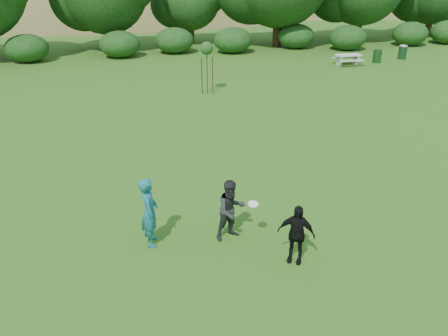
{
  "coord_description": "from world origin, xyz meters",
  "views": [
    {
      "loc": [
        -2.52,
        -8.75,
        6.91
      ],
      "look_at": [
        0.0,
        3.0,
        1.1
      ],
      "focal_mm": 35.0,
      "sensor_mm": 36.0,
      "label": 1
    }
  ],
  "objects_px": {
    "player_black": "(296,234)",
    "player_teal": "(149,212)",
    "player_grey": "(231,210)",
    "sapling": "(207,50)",
    "trash_can_near": "(377,56)",
    "trash_can_lidded": "(403,52)",
    "picnic_table": "(348,58)"
  },
  "relations": [
    {
      "from": "player_grey",
      "to": "trash_can_near",
      "type": "distance_m",
      "value": 24.62
    },
    {
      "from": "player_grey",
      "to": "trash_can_lidded",
      "type": "xyz_separation_m",
      "value": [
        17.84,
        20.06,
        -0.32
      ]
    },
    {
      "from": "player_black",
      "to": "picnic_table",
      "type": "bearing_deg",
      "value": 90.37
    },
    {
      "from": "player_black",
      "to": "trash_can_lidded",
      "type": "height_order",
      "value": "player_black"
    },
    {
      "from": "sapling",
      "to": "player_teal",
      "type": "bearing_deg",
      "value": -106.1
    },
    {
      "from": "trash_can_near",
      "to": "trash_can_lidded",
      "type": "relative_size",
      "value": 0.86
    },
    {
      "from": "player_black",
      "to": "trash_can_lidded",
      "type": "xyz_separation_m",
      "value": [
        16.51,
        21.39,
        -0.25
      ]
    },
    {
      "from": "player_grey",
      "to": "trash_can_near",
      "type": "height_order",
      "value": "player_grey"
    },
    {
      "from": "sapling",
      "to": "trash_can_lidded",
      "type": "distance_m",
      "value": 17.22
    },
    {
      "from": "player_teal",
      "to": "sapling",
      "type": "bearing_deg",
      "value": -14.83
    },
    {
      "from": "player_grey",
      "to": "picnic_table",
      "type": "relative_size",
      "value": 0.96
    },
    {
      "from": "player_teal",
      "to": "sapling",
      "type": "xyz_separation_m",
      "value": [
        3.98,
        13.79,
        1.45
      ]
    },
    {
      "from": "trash_can_near",
      "to": "sapling",
      "type": "distance_m",
      "value": 14.61
    },
    {
      "from": "player_black",
      "to": "trash_can_lidded",
      "type": "bearing_deg",
      "value": 82.29
    },
    {
      "from": "trash_can_near",
      "to": "trash_can_lidded",
      "type": "bearing_deg",
      "value": 17.17
    },
    {
      "from": "trash_can_lidded",
      "to": "player_black",
      "type": "bearing_deg",
      "value": -127.66
    },
    {
      "from": "trash_can_lidded",
      "to": "player_grey",
      "type": "bearing_deg",
      "value": -131.64
    },
    {
      "from": "player_teal",
      "to": "sapling",
      "type": "height_order",
      "value": "sapling"
    },
    {
      "from": "player_black",
      "to": "sapling",
      "type": "distance_m",
      "value": 15.39
    },
    {
      "from": "trash_can_near",
      "to": "picnic_table",
      "type": "xyz_separation_m",
      "value": [
        -2.48,
        -0.35,
        0.07
      ]
    },
    {
      "from": "player_grey",
      "to": "sapling",
      "type": "xyz_separation_m",
      "value": [
        1.84,
        13.97,
        1.56
      ]
    },
    {
      "from": "trash_can_lidded",
      "to": "player_teal",
      "type": "bearing_deg",
      "value": -135.13
    },
    {
      "from": "player_teal",
      "to": "trash_can_near",
      "type": "relative_size",
      "value": 2.15
    },
    {
      "from": "player_black",
      "to": "player_teal",
      "type": "bearing_deg",
      "value": -173.48
    },
    {
      "from": "player_teal",
      "to": "picnic_table",
      "type": "distance_m",
      "value": 23.99
    },
    {
      "from": "trash_can_near",
      "to": "trash_can_lidded",
      "type": "xyz_separation_m",
      "value": [
        2.53,
        0.78,
        0.09
      ]
    },
    {
      "from": "player_grey",
      "to": "trash_can_lidded",
      "type": "distance_m",
      "value": 26.85
    },
    {
      "from": "player_teal",
      "to": "trash_can_near",
      "type": "distance_m",
      "value": 25.87
    },
    {
      "from": "player_grey",
      "to": "sapling",
      "type": "height_order",
      "value": "sapling"
    },
    {
      "from": "sapling",
      "to": "player_grey",
      "type": "bearing_deg",
      "value": -97.52
    },
    {
      "from": "player_teal",
      "to": "player_black",
      "type": "distance_m",
      "value": 3.78
    },
    {
      "from": "player_grey",
      "to": "sapling",
      "type": "relative_size",
      "value": 0.6
    }
  ]
}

